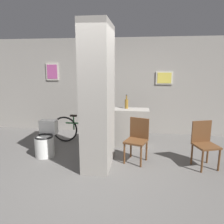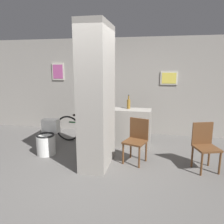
# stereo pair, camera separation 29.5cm
# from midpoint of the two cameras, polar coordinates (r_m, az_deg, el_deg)

# --- Properties ---
(ground_plane) EXTENTS (14.00, 14.00, 0.00)m
(ground_plane) POSITION_cam_midpoint_polar(r_m,az_deg,el_deg) (3.99, -5.36, -16.01)
(ground_plane) COLOR #5B5956
(wall_back) EXTENTS (8.00, 0.09, 2.60)m
(wall_back) POSITION_cam_midpoint_polar(r_m,az_deg,el_deg) (6.11, 1.63, 6.70)
(wall_back) COLOR gray
(wall_back) RESTS_ON ground_plane
(pillar_center) EXTENTS (0.51, 1.00, 2.60)m
(pillar_center) POSITION_cam_midpoint_polar(r_m,az_deg,el_deg) (4.01, -1.87, 3.84)
(pillar_center) COLOR gray
(pillar_center) RESTS_ON ground_plane
(counter_shelf) EXTENTS (1.28, 0.44, 0.88)m
(counter_shelf) POSITION_cam_midpoint_polar(r_m,az_deg,el_deg) (5.18, 4.59, -4.02)
(counter_shelf) COLOR gray
(counter_shelf) RESTS_ON ground_plane
(toilet) EXTENTS (0.40, 0.56, 0.71)m
(toilet) POSITION_cam_midpoint_polar(r_m,az_deg,el_deg) (4.90, -14.94, -7.03)
(toilet) COLOR white
(toilet) RESTS_ON ground_plane
(chair_near_pillar) EXTENTS (0.50, 0.50, 0.86)m
(chair_near_pillar) POSITION_cam_midpoint_polar(r_m,az_deg,el_deg) (4.33, 8.39, -6.87)
(chair_near_pillar) COLOR brown
(chair_near_pillar) RESTS_ON ground_plane
(chair_by_doorway) EXTENTS (0.50, 0.50, 0.86)m
(chair_by_doorway) POSITION_cam_midpoint_polar(r_m,az_deg,el_deg) (4.39, 24.87, -7.68)
(chair_by_doorway) COLOR brown
(chair_by_doorway) RESTS_ON ground_plane
(bicycle) EXTENTS (1.59, 0.42, 0.70)m
(bicycle) POSITION_cam_midpoint_polar(r_m,az_deg,el_deg) (5.43, -5.28, -4.42)
(bicycle) COLOR black
(bicycle) RESTS_ON ground_plane
(bottle_tall) EXTENTS (0.08, 0.08, 0.33)m
(bottle_tall) POSITION_cam_midpoint_polar(r_m,az_deg,el_deg) (5.11, 6.01, 2.21)
(bottle_tall) COLOR olive
(bottle_tall) RESTS_ON counter_shelf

